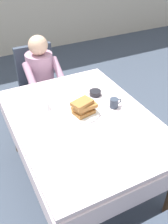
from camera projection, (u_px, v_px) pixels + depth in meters
name	position (u px, v px, depth m)	size (l,w,h in m)	color
ground_plane	(84.00, 177.00, 2.57)	(14.00, 14.00, 0.00)	#3D4756
dining_table_main	(84.00, 127.00, 2.19)	(1.12, 1.52, 0.74)	silver
chair_diner	(38.00, 80.00, 3.09)	(0.44, 0.45, 0.93)	#384251
diner_person	(42.00, 75.00, 2.90)	(0.40, 0.43, 1.12)	#B2849E
plate_breakfast	(83.00, 113.00, 2.18)	(0.28, 0.28, 0.02)	white
breakfast_stack	(83.00, 107.00, 2.14)	(0.22, 0.18, 0.12)	#A36B33
cup_coffee	(114.00, 103.00, 2.24)	(0.11, 0.08, 0.08)	#333D4C
bowl_butter	(95.00, 93.00, 2.42)	(0.11, 0.11, 0.04)	black
syrup_pitcher	(47.00, 106.00, 2.21)	(0.08, 0.08, 0.07)	silver
fork_left_of_plate	(63.00, 121.00, 2.10)	(0.18, 0.01, 0.01)	silver
knife_right_of_plate	(104.00, 109.00, 2.24)	(0.20, 0.01, 0.01)	silver
spoon_near_edge	(101.00, 139.00, 1.92)	(0.15, 0.01, 0.01)	silver
napkin_folded	(53.00, 133.00, 1.98)	(0.17, 0.12, 0.01)	white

